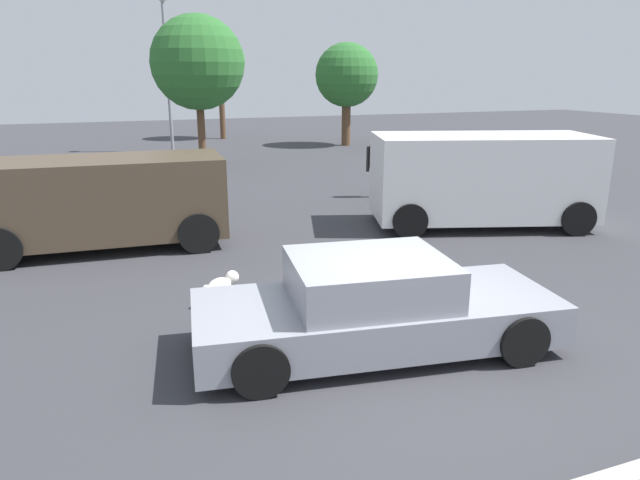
{
  "coord_description": "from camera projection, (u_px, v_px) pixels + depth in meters",
  "views": [
    {
      "loc": [
        -3.17,
        -5.8,
        3.39
      ],
      "look_at": [
        -0.13,
        2.23,
        0.9
      ],
      "focal_mm": 32.18,
      "sensor_mm": 36.0,
      "label": 1
    }
  ],
  "objects": [
    {
      "name": "tree_back_left",
      "position": [
        220.0,
        61.0,
        30.06
      ],
      "size": [
        2.66,
        2.66,
        5.41
      ],
      "color": "brown",
      "rests_on": "ground_plane"
    },
    {
      "name": "suv_dark",
      "position": [
        102.0,
        199.0,
        11.37
      ],
      "size": [
        4.8,
        2.28,
        1.81
      ],
      "rotation": [
        0.0,
        0.0,
        3.08
      ],
      "color": "#4C3D2D",
      "rests_on": "ground_plane"
    },
    {
      "name": "dog",
      "position": [
        222.0,
        285.0,
        8.78
      ],
      "size": [
        0.62,
        0.47,
        0.45
      ],
      "rotation": [
        0.0,
        0.0,
        0.55
      ],
      "color": "white",
      "rests_on": "ground_plane"
    },
    {
      "name": "tree_back_center",
      "position": [
        198.0,
        63.0,
        21.15
      ],
      "size": [
        3.46,
        3.46,
        5.53
      ],
      "color": "brown",
      "rests_on": "ground_plane"
    },
    {
      "name": "van_white",
      "position": [
        482.0,
        177.0,
        13.06
      ],
      "size": [
        5.27,
        3.45,
        2.08
      ],
      "rotation": [
        0.0,
        0.0,
        2.83
      ],
      "color": "white",
      "rests_on": "ground_plane"
    },
    {
      "name": "tree_back_right",
      "position": [
        347.0,
        76.0,
        27.38
      ],
      "size": [
        3.01,
        3.01,
        4.85
      ],
      "color": "brown",
      "rests_on": "ground_plane"
    },
    {
      "name": "light_post_mid",
      "position": [
        165.0,
        46.0,
        24.6
      ],
      "size": [
        0.44,
        0.44,
        6.76
      ],
      "color": "gray",
      "rests_on": "ground_plane"
    },
    {
      "name": "pedestrian",
      "position": [
        376.0,
        162.0,
        16.12
      ],
      "size": [
        0.55,
        0.34,
        1.68
      ],
      "rotation": [
        0.0,
        0.0,
        1.31
      ],
      "color": "gray",
      "rests_on": "ground_plane"
    },
    {
      "name": "ground_plane",
      "position": [
        392.0,
        353.0,
        7.23
      ],
      "size": [
        80.0,
        80.0,
        0.0
      ],
      "primitive_type": "plane",
      "color": "#38383D"
    },
    {
      "name": "sedan_foreground",
      "position": [
        374.0,
        307.0,
        7.23
      ],
      "size": [
        4.75,
        2.35,
        1.22
      ],
      "rotation": [
        0.0,
        0.0,
        -0.14
      ],
      "color": "gray",
      "rests_on": "ground_plane"
    }
  ]
}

